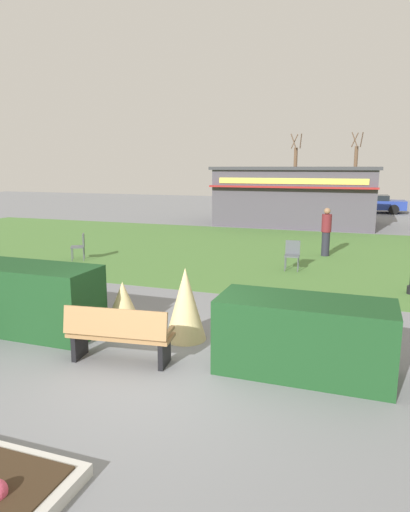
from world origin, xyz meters
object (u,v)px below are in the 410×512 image
(food_kiosk, at_px, (297,195))
(cafe_chair_west, at_px, (292,253))
(parked_car_center_slot, at_px, (372,203))
(park_bench, at_px, (119,335))
(tree_center_bg, at_px, (295,175))
(person_strolling, at_px, (326,232))
(parked_car_west_slot, at_px, (290,201))
(tree_right_bg, at_px, (355,174))
(cafe_chair_east, at_px, (80,244))

(food_kiosk, bearing_deg, cafe_chair_west, -82.27)
(cafe_chair_west, relative_size, parked_car_center_slot, 0.21)
(park_bench, xyz_separation_m, tree_center_bg, (-1.92, 30.88, 1.96))
(food_kiosk, xyz_separation_m, person_strolling, (2.31, -8.80, -0.69))
(person_strolling, xyz_separation_m, tree_center_bg, (-4.23, 20.62, 1.58))
(cafe_chair_west, height_order, parked_car_center_slot, parked_car_center_slot)
(cafe_chair_west, distance_m, parked_car_center_slot, 19.49)
(parked_car_west_slot, xyz_separation_m, tree_right_bg, (4.19, 5.18, 1.84))
(cafe_chair_east, bearing_deg, cafe_chair_west, 7.28)
(food_kiosk, relative_size, parked_car_center_slot, 1.96)
(parked_car_west_slot, xyz_separation_m, parked_car_center_slot, (5.54, 0.00, 0.00))
(cafe_chair_east, distance_m, tree_center_bg, 24.43)
(cafe_chair_east, xyz_separation_m, tree_center_bg, (3.47, 24.11, 1.91))
(food_kiosk, distance_m, tree_center_bg, 12.01)
(park_bench, height_order, food_kiosk, food_kiosk)
(cafe_chair_east, bearing_deg, tree_center_bg, 81.81)
(tree_right_bg, xyz_separation_m, tree_center_bg, (-4.49, -1.30, -0.05))
(park_bench, height_order, parked_car_center_slot, parked_car_center_slot)
(parked_car_center_slot, distance_m, tree_right_bg, 5.65)
(person_strolling, distance_m, tree_center_bg, 21.11)
(cafe_chair_west, xyz_separation_m, tree_center_bg, (-3.47, 23.22, 1.91))
(cafe_chair_west, xyz_separation_m, parked_car_center_slot, (2.36, 19.35, 0.12))
(tree_right_bg, bearing_deg, person_strolling, -90.67)
(parked_car_west_slot, distance_m, tree_center_bg, 4.28)
(park_bench, bearing_deg, tree_right_bg, 85.44)
(park_bench, bearing_deg, cafe_chair_west, 78.57)
(park_bench, distance_m, food_kiosk, 19.08)
(food_kiosk, height_order, parked_car_center_slot, food_kiosk)
(food_kiosk, bearing_deg, parked_car_center_slot, 63.82)
(park_bench, distance_m, tree_center_bg, 31.00)
(food_kiosk, distance_m, parked_car_center_slot, 8.90)
(parked_car_center_slot, relative_size, tree_right_bg, 0.75)
(person_strolling, relative_size, tree_center_bg, 0.30)
(parked_car_west_slot, height_order, tree_center_bg, tree_center_bg)
(food_kiosk, distance_m, parked_car_west_slot, 8.16)
(cafe_chair_east, height_order, tree_center_bg, tree_center_bg)
(tree_center_bg, bearing_deg, food_kiosk, -80.74)
(cafe_chair_west, distance_m, tree_right_bg, 24.62)
(tree_right_bg, relative_size, tree_center_bg, 1.02)
(tree_right_bg, height_order, tree_center_bg, tree_right_bg)
(parked_car_west_slot, bearing_deg, park_bench, -86.55)
(person_strolling, xyz_separation_m, tree_right_bg, (0.26, 21.92, 1.62))
(cafe_chair_east, relative_size, parked_car_west_slot, 0.20)
(food_kiosk, height_order, tree_center_bg, tree_center_bg)
(park_bench, height_order, parked_car_west_slot, parked_car_west_slot)
(parked_car_center_slot, bearing_deg, food_kiosk, -116.18)
(cafe_chair_west, xyz_separation_m, person_strolling, (0.76, 2.60, 0.33))
(food_kiosk, distance_m, tree_right_bg, 13.41)
(food_kiosk, height_order, person_strolling, food_kiosk)
(park_bench, bearing_deg, food_kiosk, 89.99)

